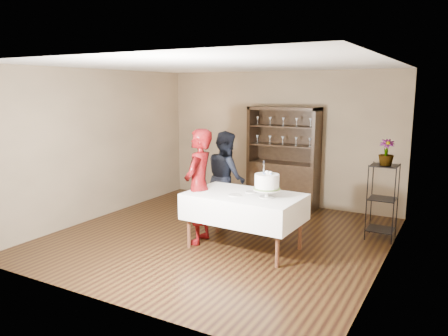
{
  "coord_description": "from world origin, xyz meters",
  "views": [
    {
      "loc": [
        3.35,
        -5.81,
        2.35
      ],
      "look_at": [
        0.05,
        0.1,
        1.12
      ],
      "focal_mm": 35.0,
      "sensor_mm": 36.0,
      "label": 1
    }
  ],
  "objects_px": {
    "cake_table": "(244,207)",
    "woman": "(199,186)",
    "potted_plant": "(386,152)",
    "cake": "(267,183)",
    "china_hutch": "(283,174)",
    "man": "(226,177)",
    "plant_etagere": "(382,199)"
  },
  "relations": [
    {
      "from": "plant_etagere",
      "to": "man",
      "type": "relative_size",
      "value": 0.74
    },
    {
      "from": "plant_etagere",
      "to": "cake_table",
      "type": "bearing_deg",
      "value": -139.56
    },
    {
      "from": "plant_etagere",
      "to": "cake_table",
      "type": "relative_size",
      "value": 0.71
    },
    {
      "from": "woman",
      "to": "potted_plant",
      "type": "bearing_deg",
      "value": 112.33
    },
    {
      "from": "china_hutch",
      "to": "man",
      "type": "distance_m",
      "value": 1.53
    },
    {
      "from": "cake_table",
      "to": "potted_plant",
      "type": "height_order",
      "value": "potted_plant"
    },
    {
      "from": "cake",
      "to": "potted_plant",
      "type": "relative_size",
      "value": 1.31
    },
    {
      "from": "china_hutch",
      "to": "man",
      "type": "xyz_separation_m",
      "value": [
        -0.51,
        -1.44,
        0.15
      ]
    },
    {
      "from": "woman",
      "to": "cake",
      "type": "xyz_separation_m",
      "value": [
        1.1,
        0.05,
        0.16
      ]
    },
    {
      "from": "china_hutch",
      "to": "cake_table",
      "type": "bearing_deg",
      "value": -81.31
    },
    {
      "from": "cake_table",
      "to": "woman",
      "type": "bearing_deg",
      "value": -173.46
    },
    {
      "from": "china_hutch",
      "to": "woman",
      "type": "xyz_separation_m",
      "value": [
        -0.35,
        -2.58,
        0.22
      ]
    },
    {
      "from": "china_hutch",
      "to": "cake",
      "type": "distance_m",
      "value": 2.67
    },
    {
      "from": "china_hutch",
      "to": "woman",
      "type": "height_order",
      "value": "china_hutch"
    },
    {
      "from": "plant_etagere",
      "to": "woman",
      "type": "relative_size",
      "value": 0.68
    },
    {
      "from": "plant_etagere",
      "to": "cake",
      "type": "relative_size",
      "value": 2.26
    },
    {
      "from": "potted_plant",
      "to": "plant_etagere",
      "type": "bearing_deg",
      "value": 112.52
    },
    {
      "from": "woman",
      "to": "man",
      "type": "bearing_deg",
      "value": 178.85
    },
    {
      "from": "potted_plant",
      "to": "cake",
      "type": "bearing_deg",
      "value": -133.14
    },
    {
      "from": "cake_table",
      "to": "woman",
      "type": "relative_size",
      "value": 0.96
    },
    {
      "from": "china_hutch",
      "to": "plant_etagere",
      "type": "bearing_deg",
      "value": -26.83
    },
    {
      "from": "cake_table",
      "to": "man",
      "type": "relative_size",
      "value": 1.05
    },
    {
      "from": "man",
      "to": "potted_plant",
      "type": "relative_size",
      "value": 4.01
    },
    {
      "from": "woman",
      "to": "potted_plant",
      "type": "relative_size",
      "value": 4.36
    },
    {
      "from": "china_hutch",
      "to": "man",
      "type": "relative_size",
      "value": 1.23
    },
    {
      "from": "plant_etagere",
      "to": "cake_table",
      "type": "height_order",
      "value": "plant_etagere"
    },
    {
      "from": "china_hutch",
      "to": "cake_table",
      "type": "relative_size",
      "value": 1.18
    },
    {
      "from": "china_hutch",
      "to": "cake",
      "type": "height_order",
      "value": "china_hutch"
    },
    {
      "from": "woman",
      "to": "potted_plant",
      "type": "distance_m",
      "value": 2.91
    },
    {
      "from": "man",
      "to": "cake",
      "type": "relative_size",
      "value": 3.06
    },
    {
      "from": "china_hutch",
      "to": "woman",
      "type": "relative_size",
      "value": 1.13
    },
    {
      "from": "man",
      "to": "potted_plant",
      "type": "xyz_separation_m",
      "value": [
        2.61,
        0.34,
        0.58
      ]
    }
  ]
}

